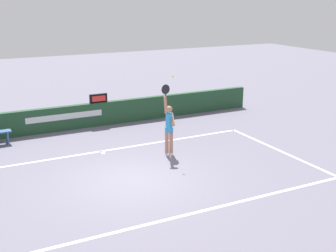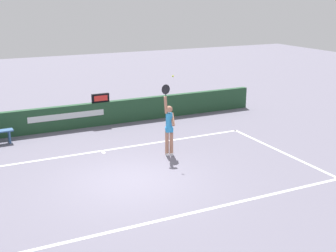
# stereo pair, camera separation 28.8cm
# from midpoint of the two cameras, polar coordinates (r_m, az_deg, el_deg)

# --- Properties ---
(ground_plane) EXTENTS (60.00, 60.00, 0.00)m
(ground_plane) POSITION_cam_midpoint_polar(r_m,az_deg,el_deg) (13.56, -4.25, -6.94)
(ground_plane) COLOR slate
(court_lines) EXTENTS (11.69, 5.70, 0.00)m
(court_lines) POSITION_cam_midpoint_polar(r_m,az_deg,el_deg) (13.66, -4.44, -6.75)
(court_lines) COLOR white
(court_lines) RESTS_ON ground
(back_wall) EXTENTS (16.97, 0.27, 1.01)m
(back_wall) POSITION_cam_midpoint_polar(r_m,az_deg,el_deg) (18.93, -11.12, 1.24)
(back_wall) COLOR #21462B
(back_wall) RESTS_ON ground
(speed_display) EXTENTS (0.76, 0.13, 0.37)m
(speed_display) POSITION_cam_midpoint_polar(r_m,az_deg,el_deg) (19.03, -8.29, 3.61)
(speed_display) COLOR black
(speed_display) RESTS_ON back_wall
(tennis_player) EXTENTS (0.49, 0.50, 2.53)m
(tennis_player) POSITION_cam_midpoint_polar(r_m,az_deg,el_deg) (15.27, 0.68, 0.01)
(tennis_player) COLOR #AA725A
(tennis_player) RESTS_ON ground
(tennis_ball) EXTENTS (0.07, 0.07, 0.07)m
(tennis_ball) POSITION_cam_midpoint_polar(r_m,az_deg,el_deg) (14.62, 1.21, 6.45)
(tennis_ball) COLOR #C7DE38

